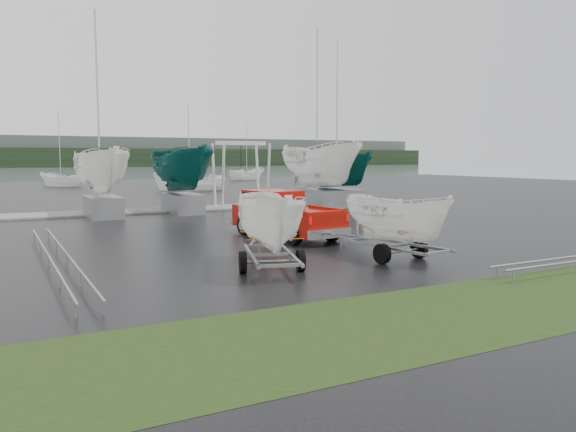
{
  "coord_description": "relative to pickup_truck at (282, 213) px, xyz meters",
  "views": [
    {
      "loc": [
        -10.57,
        -19.26,
        3.14
      ],
      "look_at": [
        -1.97,
        -2.97,
        1.2
      ],
      "focal_mm": 35.0,
      "sensor_mm": 36.0,
      "label": 1
    }
  ],
  "objects": [
    {
      "name": "far_hill",
      "position": [
        0.5,
        177.68,
        4.05
      ],
      "size": [
        300.0,
        6.0,
        10.0
      ],
      "primitive_type": "cube",
      "color": "#4C5651",
      "rests_on": "ground"
    },
    {
      "name": "moored_boat_1",
      "position": [
        -3.48,
        45.29,
        -0.94
      ],
      "size": [
        3.27,
        3.29,
        11.12
      ],
      "rotation": [
        0.0,
        0.0,
        3.7
      ],
      "color": "white",
      "rests_on": "ground"
    },
    {
      "name": "ground_plane",
      "position": [
        0.5,
        -0.32,
        -0.95
      ],
      "size": [
        120.0,
        120.0,
        0.0
      ],
      "primitive_type": "plane",
      "color": "black",
      "rests_on": "ground"
    },
    {
      "name": "treeline",
      "position": [
        0.5,
        169.68,
        2.05
      ],
      "size": [
        300.0,
        8.0,
        6.0
      ],
      "primitive_type": "cube",
      "color": "black",
      "rests_on": "ground"
    },
    {
      "name": "mast_rack_1",
      "position": [
        -8.5,
        -5.32,
        -0.6
      ],
      "size": [
        0.56,
        6.5,
        0.06
      ],
      "rotation": [
        0.0,
        0.0,
        1.57
      ],
      "color": "gray",
      "rests_on": "ground"
    },
    {
      "name": "boat_hoist",
      "position": [
        3.67,
        12.68,
        1.72
      ],
      "size": [
        3.3,
        2.18,
        4.12
      ],
      "color": "silver",
      "rests_on": "ground"
    },
    {
      "name": "pickup_truck",
      "position": [
        0.0,
        0.0,
        0.0
      ],
      "size": [
        2.53,
        5.64,
        1.81
      ],
      "rotation": [
        0.0,
        0.0,
        0.12
      ],
      "color": "#9A1008",
      "rests_on": "ground"
    },
    {
      "name": "grass_verge",
      "position": [
        0.5,
        -11.32,
        -0.94
      ],
      "size": [
        40.0,
        40.0,
        0.0
      ],
      "primitive_type": "plane",
      "color": "black",
      "rests_on": "ground"
    },
    {
      "name": "trailer_parked",
      "position": [
        -3.33,
        -5.82,
        1.78
      ],
      "size": [
        2.23,
        3.79,
        5.03
      ],
      "rotation": [
        0.0,
        0.0,
        -0.31
      ],
      "color": "gray",
      "rests_on": "ground"
    },
    {
      "name": "trailer_hitched",
      "position": [
        0.77,
        -6.15,
        1.58
      ],
      "size": [
        1.84,
        3.72,
        4.63
      ],
      "rotation": [
        0.0,
        0.0,
        0.12
      ],
      "color": "gray",
      "rests_on": "ground"
    },
    {
      "name": "moored_boat_3",
      "position": [
        21.4,
        52.31,
        -0.94
      ],
      "size": [
        3.4,
        3.37,
        11.38
      ],
      "rotation": [
        0.0,
        0.0,
        1.98
      ],
      "color": "white",
      "rests_on": "ground"
    },
    {
      "name": "moored_boat_2",
      "position": [
        6.53,
        31.84,
        -0.94
      ],
      "size": [
        3.43,
        3.39,
        11.43
      ],
      "rotation": [
        0.0,
        0.0,
        4.32
      ],
      "color": "white",
      "rests_on": "ground"
    },
    {
      "name": "keelboat_0",
      "position": [
        -5.01,
        10.68,
        3.02
      ],
      "size": [
        2.49,
        3.2,
        10.67
      ],
      "color": "gray",
      "rests_on": "ground"
    },
    {
      "name": "dock",
      "position": [
        0.5,
        12.68,
        -0.9
      ],
      "size": [
        30.0,
        3.0,
        0.12
      ],
      "primitive_type": "cube",
      "color": "gray",
      "rests_on": "ground"
    },
    {
      "name": "keelboat_2",
      "position": [
        8.24,
        10.68,
        3.78
      ],
      "size": [
        2.97,
        3.2,
        11.16
      ],
      "color": "gray",
      "rests_on": "ground"
    },
    {
      "name": "keelboat_3",
      "position": [
        9.92,
        10.98,
        2.77
      ],
      "size": [
        2.35,
        3.2,
        10.51
      ],
      "color": "gray",
      "rests_on": "ground"
    },
    {
      "name": "mast_rack_0",
      "position": [
        -8.5,
        0.68,
        -0.6
      ],
      "size": [
        0.56,
        6.5,
        0.06
      ],
      "rotation": [
        0.0,
        0.0,
        1.57
      ],
      "color": "gray",
      "rests_on": "ground"
    },
    {
      "name": "lake",
      "position": [
        0.5,
        99.68,
        -0.95
      ],
      "size": [
        300.0,
        300.0,
        0.0
      ],
      "primitive_type": "plane",
      "color": "gray",
      "rests_on": "ground"
    },
    {
      "name": "keelboat_1",
      "position": [
        -0.66,
        10.88,
        3.2
      ],
      "size": [
        2.61,
        3.2,
        8.04
      ],
      "color": "gray",
      "rests_on": "ground"
    }
  ]
}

